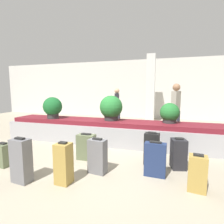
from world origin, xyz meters
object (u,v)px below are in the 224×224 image
object	(u,v)px
suitcase_8	(21,161)
suitcase_1	(152,149)
suitcase_5	(97,156)
traveler_1	(176,105)
suitcase_3	(4,155)
suitcase_7	(155,159)
traveler_0	(117,103)
suitcase_6	(197,173)
potted_plant_1	(170,113)
pillar	(150,89)
potted_plant_0	(111,108)
suitcase_0	(178,154)
potted_plant_2	(53,107)
suitcase_4	(86,147)
suitcase_2	(64,163)

from	to	relation	value
suitcase_8	suitcase_1	bearing A→B (deg)	39.74
suitcase_5	traveler_1	distance (m)	3.69
suitcase_3	suitcase_7	size ratio (longest dim) A/B	0.76
suitcase_1	suitcase_7	xyz separation A→B (m)	(0.10, -0.50, -0.02)
traveler_0	suitcase_6	bearing A→B (deg)	-161.83
suitcase_3	potted_plant_1	world-z (taller)	potted_plant_1
suitcase_8	pillar	bearing A→B (deg)	81.70
suitcase_8	traveler_1	size ratio (longest dim) A/B	0.44
potted_plant_0	potted_plant_1	size ratio (longest dim) A/B	1.34
suitcase_0	suitcase_1	xyz separation A→B (m)	(-0.52, 0.06, 0.03)
suitcase_3	traveler_0	xyz separation A→B (m)	(1.07, 4.92, 0.73)
suitcase_0	suitcase_3	world-z (taller)	suitcase_0
potted_plant_0	potted_plant_1	world-z (taller)	potted_plant_0
pillar	suitcase_8	xyz separation A→B (m)	(-1.61, -6.28, -1.23)
suitcase_8	potted_plant_2	xyz separation A→B (m)	(-1.05, 2.39, 0.64)
suitcase_1	potted_plant_0	world-z (taller)	potted_plant_0
pillar	suitcase_4	distance (m)	5.32
pillar	suitcase_3	world-z (taller)	pillar
potted_plant_2	traveler_1	size ratio (longest dim) A/B	0.38
suitcase_7	potted_plant_0	bearing A→B (deg)	131.22
suitcase_5	suitcase_0	bearing A→B (deg)	32.09
suitcase_0	suitcase_4	distance (m)	1.94
suitcase_8	potted_plant_0	size ratio (longest dim) A/B	1.06
suitcase_0	potted_plant_1	bearing A→B (deg)	83.35
suitcase_4	suitcase_5	world-z (taller)	suitcase_5
suitcase_4	potted_plant_2	world-z (taller)	potted_plant_2
suitcase_2	suitcase_6	world-z (taller)	suitcase_2
suitcase_5	suitcase_2	bearing A→B (deg)	-119.60
potted_plant_2	traveler_1	xyz separation A→B (m)	(3.69, 1.56, 0.05)
suitcase_6	pillar	bearing A→B (deg)	109.15
suitcase_6	potted_plant_1	world-z (taller)	potted_plant_1
suitcase_0	potted_plant_1	world-z (taller)	potted_plant_1
traveler_0	traveler_1	world-z (taller)	traveler_1
pillar	potted_plant_2	world-z (taller)	pillar
suitcase_0	suitcase_7	xyz separation A→B (m)	(-0.42, -0.45, 0.01)
suitcase_6	potted_plant_1	size ratio (longest dim) A/B	1.09
potted_plant_2	suitcase_6	bearing A→B (deg)	-25.47
potted_plant_0	traveler_1	bearing A→B (deg)	36.58
suitcase_1	suitcase_4	bearing A→B (deg)	-167.20
suitcase_4	suitcase_1	bearing A→B (deg)	5.36
potted_plant_2	traveler_0	distance (m)	3.19
suitcase_2	traveler_0	distance (m)	5.21
suitcase_5	suitcase_8	world-z (taller)	suitcase_8
pillar	suitcase_7	distance (m)	5.60
traveler_0	traveler_1	bearing A→B (deg)	-129.66
suitcase_5	pillar	bearing A→B (deg)	93.56
suitcase_2	potted_plant_0	size ratio (longest dim) A/B	0.98
suitcase_0	potted_plant_2	bearing A→B (deg)	150.12
suitcase_7	suitcase_6	bearing A→B (deg)	-21.45
suitcase_7	suitcase_2	bearing A→B (deg)	-151.25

